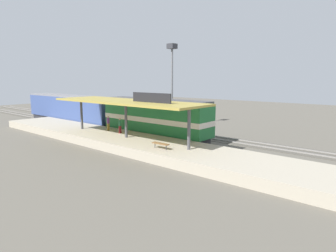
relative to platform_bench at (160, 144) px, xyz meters
The scene contains 11 objects.
ground_plane 10.09m from the platform_bench, 36.89° to the left, with size 120.00×120.00×0.00m, color #5B564C.
track_near 8.59m from the platform_bench, 45.02° to the left, with size 3.20×110.00×0.16m.
track_far 12.25m from the platform_bench, 29.53° to the left, with size 3.20×110.00×0.16m.
platform 6.23m from the platform_bench, 76.87° to the left, with size 6.00×44.00×0.90m, color #A89E89.
station_canopy 6.86m from the platform_bench, 76.68° to the left, with size 5.20×18.00×4.70m.
platform_bench is the anchor object (origin of this frame).
locomotive 8.76m from the platform_bench, 46.34° to the left, with size 2.93×14.43×4.44m.
passenger_carriage_single 25.04m from the platform_bench, 76.12° to the left, with size 2.90×20.00×4.24m.
light_mast 18.54m from the platform_bench, 36.40° to the left, with size 1.10×1.10×11.70m.
person_waiting 8.64m from the platform_bench, 73.34° to the left, with size 0.34×0.34×1.71m.
person_walking 11.09m from the platform_bench, 75.44° to the left, with size 0.34×0.34×1.71m.
Camera 1 is at (-24.21, -22.39, 6.89)m, focal length 31.06 mm.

